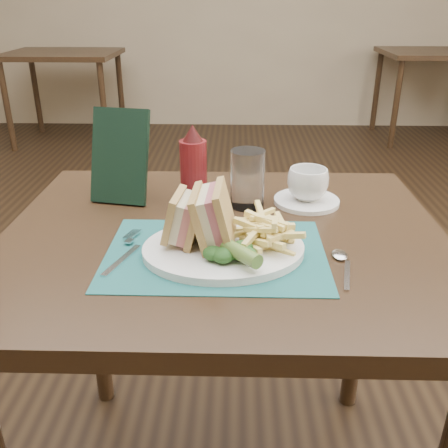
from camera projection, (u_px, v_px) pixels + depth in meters
The scene contains 19 objects.
floor at pixel (227, 360), 1.78m from camera, with size 7.00×7.00×0.00m, color black.
wall_back at pixel (235, 125), 4.95m from camera, with size 6.00×6.00×0.00m, color tan.
table_main at pixel (223, 376), 1.17m from camera, with size 0.90×0.75×0.75m, color black, non-canonical shape.
table_bg_left at pixel (67, 98), 4.26m from camera, with size 0.90×0.75×0.75m, color black, non-canonical shape.
table_bg_right at pixel (431, 96), 4.33m from camera, with size 0.90×0.75×0.75m, color black, non-canonical shape.
placemat at pixel (216, 253), 0.93m from camera, with size 0.41×0.29×0.00m, color #1B5958.
plate at pixel (224, 249), 0.93m from camera, with size 0.30×0.24×0.01m, color white, non-canonical shape.
sandwich_half_a at pixel (174, 217), 0.92m from camera, with size 0.06×0.10×0.09m, color tan, non-canonical shape.
sandwich_half_b at pixel (202, 215), 0.91m from camera, with size 0.06×0.11×0.10m, color tan, non-canonical shape.
kale_garnish at pixel (226, 253), 0.87m from camera, with size 0.11×0.08×0.03m, color #193E16, non-canonical shape.
pickle_spear at pixel (235, 250), 0.86m from camera, with size 0.03×0.03×0.12m, color #4E702A.
fries_pile at pixel (266, 227), 0.92m from camera, with size 0.18×0.20×0.06m, color #F4DC7A, non-canonical shape.
fork at pixel (125, 250), 0.92m from camera, with size 0.03×0.17×0.01m, color silver, non-canonical shape.
spoon at pixel (344, 266), 0.88m from camera, with size 0.03×0.15×0.01m, color silver, non-canonical shape.
saucer at pixel (306, 201), 1.15m from camera, with size 0.15×0.15×0.01m, color white.
coffee_cup at pixel (308, 184), 1.13m from camera, with size 0.09×0.09×0.07m, color white.
drinking_glass at pixel (247, 179), 1.11m from camera, with size 0.08×0.08×0.13m, color white.
ketchup_bottle at pixel (193, 166), 1.10m from camera, with size 0.06×0.06×0.19m, color #5D1013, non-canonical shape.
check_presenter at pixel (120, 156), 1.13m from camera, with size 0.13×0.01×0.22m, color black.
Camera 1 is at (0.03, -1.41, 1.19)m, focal length 40.00 mm.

